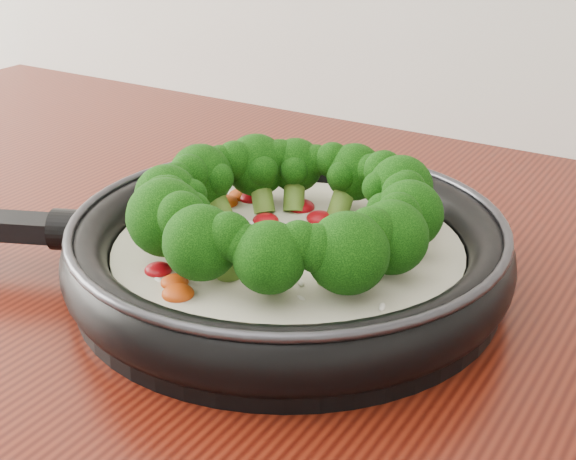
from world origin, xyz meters
The scene contains 1 object.
skillet centered at (-0.01, 1.06, 0.94)m, with size 0.58×0.46×0.11m.
Camera 1 is at (0.29, 0.56, 1.22)m, focal length 50.49 mm.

